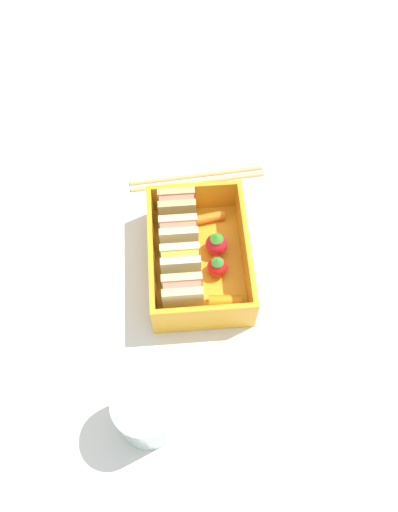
{
  "coord_description": "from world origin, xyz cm",
  "views": [
    {
      "loc": [
        -29.36,
        2.21,
        56.7
      ],
      "look_at": [
        0.0,
        0.0,
        2.7
      ],
      "focal_mm": 35.0,
      "sensor_mm": 36.0,
      "label": 1
    }
  ],
  "objects": [
    {
      "name": "carrot_stick_far_left",
      "position": [
        6.08,
        -1.9,
        1.81
      ],
      "size": [
        1.85,
        4.13,
        1.22
      ],
      "primitive_type": "cylinder",
      "rotation": [
        1.57,
        0.0,
        0.16
      ],
      "color": "orange",
      "rests_on": "bento_tray"
    },
    {
      "name": "sandwich_center_right",
      "position": [
        5.84,
        2.31,
        4.25
      ],
      "size": [
        2.73,
        4.62,
        6.1
      ],
      "color": "tan",
      "rests_on": "bento_tray"
    },
    {
      "name": "sandwich_left",
      "position": [
        -5.84,
        2.31,
        4.25
      ],
      "size": [
        2.73,
        4.62,
        6.1
      ],
      "color": "#E1C486",
      "rests_on": "bento_tray"
    },
    {
      "name": "chopstick_pair",
      "position": [
        13.85,
        -0.77,
        0.35
      ],
      "size": [
        3.25,
        18.99,
        0.7
      ],
      "color": "tan",
      "rests_on": "ground_plane"
    },
    {
      "name": "sandwich_center_left",
      "position": [
        -1.95,
        2.31,
        4.25
      ],
      "size": [
        2.73,
        4.62,
        6.1
      ],
      "color": "beige",
      "rests_on": "bento_tray"
    },
    {
      "name": "drinking_glass",
      "position": [
        -18.4,
        6.76,
        3.86
      ],
      "size": [
        6.68,
        6.68,
        7.73
      ],
      "primitive_type": "cylinder",
      "color": "silver",
      "rests_on": "ground_plane"
    },
    {
      "name": "bento_tray",
      "position": [
        0.0,
        0.0,
        0.6
      ],
      "size": [
        17.38,
        12.06,
        1.2
      ],
      "primitive_type": "cube",
      "color": "orange",
      "rests_on": "ground_plane"
    },
    {
      "name": "sandwich_center",
      "position": [
        1.95,
        2.31,
        4.25
      ],
      "size": [
        2.73,
        4.62,
        6.1
      ],
      "color": "beige",
      "rests_on": "bento_tray"
    },
    {
      "name": "bento_rim",
      "position": [
        0.0,
        0.0,
        3.64
      ],
      "size": [
        17.38,
        12.06,
        4.88
      ],
      "color": "orange",
      "rests_on": "bento_tray"
    },
    {
      "name": "strawberry_far_left",
      "position": [
        1.56,
        -2.29,
        2.71
      ],
      "size": [
        2.77,
        2.77,
        3.37
      ],
      "color": "red",
      "rests_on": "bento_tray"
    },
    {
      "name": "ground_plane",
      "position": [
        0.0,
        0.0,
        -1.0
      ],
      "size": [
        120.0,
        120.0,
        2.0
      ],
      "primitive_type": "cube",
      "color": "white"
    },
    {
      "name": "carrot_stick_left",
      "position": [
        -5.97,
        -2.7,
        1.95
      ],
      "size": [
        1.82,
        4.09,
        1.5
      ],
      "primitive_type": "cylinder",
      "rotation": [
        1.57,
        0.0,
        3.06
      ],
      "color": "orange",
      "rests_on": "bento_tray"
    },
    {
      "name": "strawberry_left",
      "position": [
        -1.57,
        -2.12,
        2.58
      ],
      "size": [
        2.51,
        2.51,
        3.11
      ],
      "color": "red",
      "rests_on": "bento_tray"
    }
  ]
}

